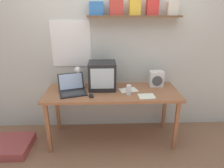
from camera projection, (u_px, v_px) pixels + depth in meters
name	position (u px, v px, depth m)	size (l,w,h in m)	color
ground_plane	(112.00, 138.00, 2.91)	(12.00, 12.00, 0.00)	#8E6449
back_wall	(111.00, 43.00, 2.84)	(5.60, 0.24, 2.60)	beige
corner_desk	(112.00, 95.00, 2.67)	(1.76, 0.65, 0.74)	#975E3D
crt_monitor	(102.00, 76.00, 2.67)	(0.36, 0.32, 0.37)	#232326
laptop	(72.00, 88.00, 2.59)	(0.40, 0.38, 0.23)	#232326
desk_lamp	(78.00, 74.00, 2.72)	(0.14, 0.17, 0.30)	silver
juice_glass	(129.00, 90.00, 2.52)	(0.06, 0.06, 0.13)	white
space_heater	(156.00, 79.00, 2.79)	(0.19, 0.14, 0.22)	white
computer_mouse	(91.00, 96.00, 2.47)	(0.08, 0.12, 0.03)	black
loose_paper_near_monitor	(128.00, 90.00, 2.68)	(0.27, 0.22, 0.00)	white
printed_handout	(147.00, 96.00, 2.49)	(0.21, 0.17, 0.00)	silver
floor_cushion	(12.00, 146.00, 2.66)	(0.49, 0.49, 0.11)	#A04543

